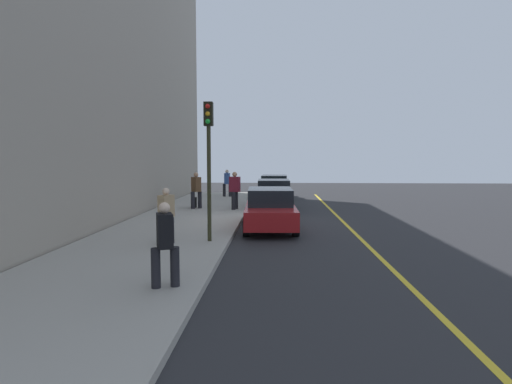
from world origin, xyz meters
TOP-DOWN VIEW (x-y plane):
  - ground_plane at (0.00, 0.00)m, footprint 56.00×56.00m
  - sidewalk at (0.00, -3.30)m, footprint 28.00×4.60m
  - building_facade at (0.00, -6.05)m, footprint 32.00×0.80m
  - lane_stripe_centre at (0.00, 3.20)m, footprint 28.00×0.14m
  - parked_car_green at (-10.89, 0.29)m, footprint 4.67×1.99m
  - parked_car_black at (-5.26, 0.28)m, footprint 4.22×1.97m
  - parked_car_red at (1.08, 0.20)m, footprint 4.53×2.02m
  - pedestrian_tan_coat at (4.48, -2.82)m, footprint 0.52×0.50m
  - pedestrian_brown_coat at (-4.01, -3.52)m, footprint 0.56×0.54m
  - pedestrian_blue_coat at (-10.59, -2.75)m, footprint 0.49×0.57m
  - pedestrian_black_coat at (8.83, -1.72)m, footprint 0.52×0.53m
  - pedestrian_burgundy_coat at (-3.79, -1.59)m, footprint 0.59×0.55m
  - traffic_light_pole at (4.17, -1.59)m, footprint 0.35×0.26m
  - rolling_suitcase at (-4.46, -3.72)m, footprint 0.34×0.22m

SIDE VIEW (x-z plane):
  - ground_plane at x=0.00m, z-range 0.00..0.00m
  - lane_stripe_centre at x=0.00m, z-range 0.00..0.01m
  - sidewalk at x=0.00m, z-range 0.00..0.15m
  - rolling_suitcase at x=-4.46m, z-range -0.03..0.84m
  - parked_car_black at x=-5.26m, z-range 0.00..1.51m
  - parked_car_red at x=1.08m, z-range 0.00..1.51m
  - parked_car_green at x=-10.89m, z-range 0.00..1.51m
  - pedestrian_tan_coat at x=4.48m, z-range 0.20..1.83m
  - pedestrian_black_coat at x=8.83m, z-range 0.21..1.87m
  - pedestrian_blue_coat at x=-10.59m, z-range 0.21..1.93m
  - pedestrian_brown_coat at x=-4.01m, z-range 0.21..1.99m
  - pedestrian_burgundy_coat at x=-3.79m, z-range 0.21..2.03m
  - traffic_light_pole at x=4.17m, z-range 0.89..5.04m
  - building_facade at x=0.00m, z-range 0.00..15.00m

